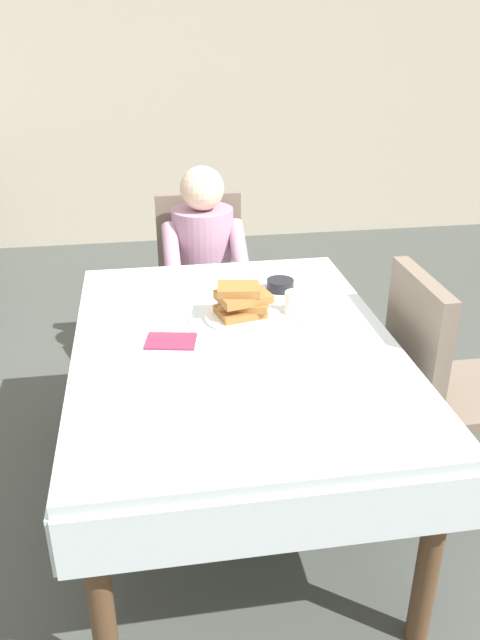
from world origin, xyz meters
TOP-DOWN VIEW (x-y plane):
  - ground_plane at (0.00, 0.00)m, footprint 14.00×14.00m
  - back_wall at (0.00, 3.40)m, footprint 12.00×0.16m
  - dining_table_main at (0.00, 0.00)m, footprint 1.12×1.52m
  - chair_diner at (-0.00, 1.17)m, footprint 0.44×0.45m
  - diner_person at (-0.00, 1.01)m, footprint 0.40×0.43m
  - chair_right_side at (0.77, 0.00)m, footprint 0.45×0.44m
  - plate_breakfast at (0.05, 0.18)m, footprint 0.28×0.28m
  - breakfast_stack at (0.05, 0.18)m, footprint 0.22×0.19m
  - cup_coffee at (0.26, 0.18)m, footprint 0.11×0.08m
  - bowl_butter at (0.25, 0.41)m, footprint 0.11×0.11m
  - fork_left_of_plate at (-0.14, 0.16)m, footprint 0.02×0.18m
  - knife_right_of_plate at (0.24, 0.16)m, footprint 0.04×0.20m
  - spoon_near_edge at (0.05, -0.14)m, footprint 0.15×0.01m
  - napkin_folded at (-0.22, 0.02)m, footprint 0.19×0.15m

SIDE VIEW (x-z plane):
  - ground_plane at x=0.00m, z-range 0.00..0.00m
  - chair_diner at x=0.00m, z-range 0.06..0.99m
  - chair_right_side at x=0.77m, z-range 0.06..0.99m
  - dining_table_main at x=0.00m, z-range 0.28..1.02m
  - diner_person at x=0.00m, z-range 0.11..1.23m
  - fork_left_of_plate at x=-0.14m, z-range 0.74..0.74m
  - knife_right_of_plate at x=0.24m, z-range 0.74..0.74m
  - spoon_near_edge at x=0.05m, z-range 0.74..0.74m
  - napkin_folded at x=-0.22m, z-range 0.74..0.75m
  - plate_breakfast at x=0.05m, z-range 0.74..0.76m
  - bowl_butter at x=0.25m, z-range 0.74..0.78m
  - cup_coffee at x=0.26m, z-range 0.74..0.83m
  - breakfast_stack at x=0.05m, z-range 0.75..0.87m
  - back_wall at x=0.00m, z-range 0.00..3.20m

